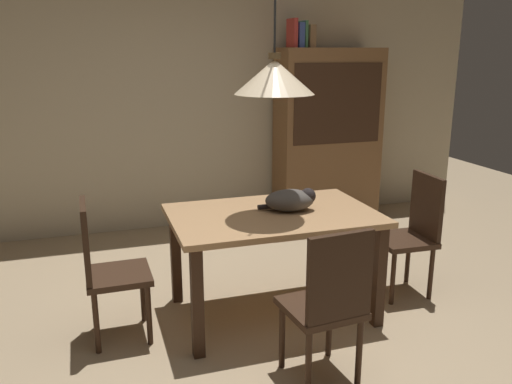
{
  "coord_description": "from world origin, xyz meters",
  "views": [
    {
      "loc": [
        -1.07,
        -2.78,
        1.82
      ],
      "look_at": [
        0.04,
        0.65,
        0.85
      ],
      "focal_mm": 36.81,
      "sensor_mm": 36.0,
      "label": 1
    }
  ],
  "objects": [
    {
      "name": "chair_left_side",
      "position": [
        -1.03,
        0.44,
        0.51
      ],
      "size": [
        0.4,
        0.4,
        0.93
      ],
      "color": "#382316",
      "rests_on": "ground"
    },
    {
      "name": "cat_sleeping",
      "position": [
        0.23,
        0.45,
        0.83
      ],
      "size": [
        0.39,
        0.27,
        0.16
      ],
      "color": "#4C4742",
      "rests_on": "dining_table"
    },
    {
      "name": "book_blue_wide",
      "position": [
        1.02,
        2.32,
        1.97
      ],
      "size": [
        0.06,
        0.24,
        0.24
      ],
      "primitive_type": "cube",
      "color": "#384C93",
      "rests_on": "hutch_bookcase"
    },
    {
      "name": "pendant_lamp",
      "position": [
        0.1,
        0.45,
        1.66
      ],
      "size": [
        0.52,
        0.52,
        1.3
      ],
      "color": "beige"
    },
    {
      "name": "ground",
      "position": [
        0.0,
        0.0,
        0.0
      ],
      "size": [
        10.0,
        10.0,
        0.0
      ],
      "primitive_type": "plane",
      "color": "tan"
    },
    {
      "name": "book_brown_thick",
      "position": [
        1.14,
        2.32,
        1.96
      ],
      "size": [
        0.06,
        0.24,
        0.22
      ],
      "primitive_type": "cube",
      "color": "brown",
      "rests_on": "hutch_bookcase"
    },
    {
      "name": "book_red_tall",
      "position": [
        0.96,
        2.32,
        1.99
      ],
      "size": [
        0.04,
        0.22,
        0.28
      ],
      "primitive_type": "cube",
      "color": "#B73833",
      "rests_on": "hutch_bookcase"
    },
    {
      "name": "chair_right_side",
      "position": [
        1.23,
        0.44,
        0.51
      ],
      "size": [
        0.42,
        0.42,
        0.93
      ],
      "color": "#382316",
      "rests_on": "ground"
    },
    {
      "name": "hutch_bookcase",
      "position": [
        1.39,
        2.32,
        0.89
      ],
      "size": [
        1.12,
        0.45,
        1.85
      ],
      "color": "brown",
      "rests_on": "ground"
    },
    {
      "name": "dining_table",
      "position": [
        0.1,
        0.45,
        0.65
      ],
      "size": [
        1.4,
        0.9,
        0.75
      ],
      "color": "tan",
      "rests_on": "ground"
    },
    {
      "name": "back_wall",
      "position": [
        0.0,
        2.65,
        1.45
      ],
      "size": [
        6.4,
        0.1,
        2.9
      ],
      "primitive_type": "cube",
      "color": "beige",
      "rests_on": "ground"
    },
    {
      "name": "chair_near_front",
      "position": [
        0.11,
        -0.43,
        0.51
      ],
      "size": [
        0.44,
        0.44,
        0.93
      ],
      "color": "#382316",
      "rests_on": "ground"
    },
    {
      "name": "book_green_slim",
      "position": [
        1.08,
        2.32,
        1.98
      ],
      "size": [
        0.03,
        0.2,
        0.26
      ],
      "primitive_type": "cube",
      "color": "#427A4C",
      "rests_on": "hutch_bookcase"
    }
  ]
}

